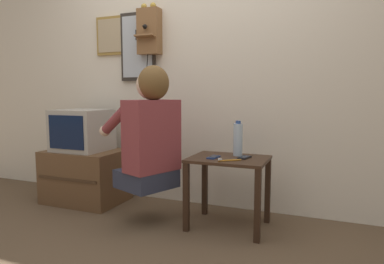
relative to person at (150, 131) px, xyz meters
name	(u,v)px	position (x,y,z in m)	size (l,w,h in m)	color
ground_plane	(138,251)	(0.15, -0.45, -0.72)	(14.00, 14.00, 0.00)	brown
wall_back	(199,63)	(0.15, 0.63, 0.55)	(6.80, 0.05, 2.55)	silver
side_table	(229,172)	(0.57, 0.17, -0.30)	(0.57, 0.44, 0.53)	#382316
person	(150,131)	(0.00, 0.00, 0.00)	(0.63, 0.57, 0.93)	#2D3347
tv_stand	(86,176)	(-0.83, 0.27, -0.48)	(0.70, 0.51, 0.48)	brown
television	(82,130)	(-0.85, 0.26, -0.05)	(0.45, 0.42, 0.38)	#ADA89E
wall_phone_antique	(149,31)	(-0.30, 0.55, 0.84)	(0.25, 0.19, 0.83)	brown
framed_picture	(110,36)	(-0.75, 0.59, 0.84)	(0.30, 0.03, 0.36)	olive
wall_mirror	(138,47)	(-0.44, 0.59, 0.72)	(0.36, 0.03, 0.63)	#2D2823
cell_phone_held	(214,157)	(0.47, 0.11, -0.19)	(0.07, 0.13, 0.01)	navy
cell_phone_spare	(245,157)	(0.68, 0.19, -0.19)	(0.08, 0.13, 0.01)	black
water_bottle	(238,139)	(0.61, 0.27, -0.06)	(0.07, 0.07, 0.27)	#ADC6DB
toothbrush	(228,160)	(0.60, 0.04, -0.18)	(0.14, 0.11, 0.02)	orange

